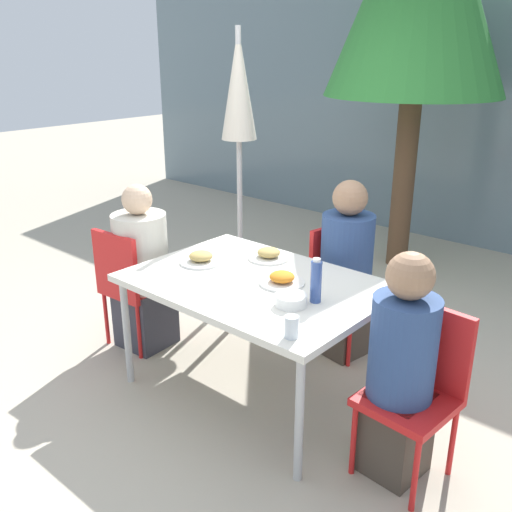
{
  "coord_description": "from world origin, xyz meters",
  "views": [
    {
      "loc": [
        1.99,
        -2.28,
        2.0
      ],
      "look_at": [
        0.0,
        0.0,
        0.88
      ],
      "focal_mm": 40.0,
      "sensor_mm": 36.0,
      "label": 1
    }
  ],
  "objects_px": {
    "person_right": "(401,373)",
    "drinking_cup": "(291,327)",
    "person_far": "(346,274)",
    "salad_bowl": "(291,300)",
    "bottle": "(316,281)",
    "chair_far": "(341,279)",
    "chair_left": "(129,280)",
    "person_left": "(142,273)",
    "closed_umbrella": "(239,109)",
    "chair_right": "(418,381)"
  },
  "relations": [
    {
      "from": "person_far",
      "to": "bottle",
      "type": "bearing_deg",
      "value": 30.64
    },
    {
      "from": "salad_bowl",
      "to": "chair_right",
      "type": "bearing_deg",
      "value": 10.73
    },
    {
      "from": "chair_far",
      "to": "bottle",
      "type": "distance_m",
      "value": 0.98
    },
    {
      "from": "person_far",
      "to": "salad_bowl",
      "type": "height_order",
      "value": "person_far"
    },
    {
      "from": "bottle",
      "to": "person_far",
      "type": "bearing_deg",
      "value": 110.98
    },
    {
      "from": "person_right",
      "to": "person_left",
      "type": "bearing_deg",
      "value": 4.3
    },
    {
      "from": "person_far",
      "to": "drinking_cup",
      "type": "distance_m",
      "value": 1.26
    },
    {
      "from": "bottle",
      "to": "drinking_cup",
      "type": "distance_m",
      "value": 0.42
    },
    {
      "from": "person_right",
      "to": "chair_far",
      "type": "distance_m",
      "value": 1.28
    },
    {
      "from": "chair_right",
      "to": "chair_far",
      "type": "height_order",
      "value": "same"
    },
    {
      "from": "person_left",
      "to": "chair_far",
      "type": "xyz_separation_m",
      "value": [
        1.03,
        0.89,
        -0.04
      ]
    },
    {
      "from": "chair_left",
      "to": "person_left",
      "type": "bearing_deg",
      "value": 58.12
    },
    {
      "from": "chair_right",
      "to": "chair_far",
      "type": "distance_m",
      "value": 1.27
    },
    {
      "from": "person_right",
      "to": "bottle",
      "type": "xyz_separation_m",
      "value": [
        -0.55,
        0.07,
        0.29
      ]
    },
    {
      "from": "chair_left",
      "to": "person_right",
      "type": "distance_m",
      "value": 1.99
    },
    {
      "from": "bottle",
      "to": "salad_bowl",
      "type": "height_order",
      "value": "bottle"
    },
    {
      "from": "person_far",
      "to": "person_left",
      "type": "bearing_deg",
      "value": -43.46
    },
    {
      "from": "person_far",
      "to": "chair_right",
      "type": "bearing_deg",
      "value": 59.38
    },
    {
      "from": "closed_umbrella",
      "to": "person_right",
      "type": "bearing_deg",
      "value": -28.56
    },
    {
      "from": "person_far",
      "to": "salad_bowl",
      "type": "bearing_deg",
      "value": 23.9
    },
    {
      "from": "person_left",
      "to": "person_right",
      "type": "xyz_separation_m",
      "value": [
        1.94,
        -0.01,
        0.02
      ]
    },
    {
      "from": "chair_left",
      "to": "person_left",
      "type": "distance_m",
      "value": 0.1
    },
    {
      "from": "chair_left",
      "to": "chair_far",
      "type": "height_order",
      "value": "same"
    },
    {
      "from": "person_left",
      "to": "person_right",
      "type": "relative_size",
      "value": 1.0
    },
    {
      "from": "person_right",
      "to": "chair_far",
      "type": "relative_size",
      "value": 1.35
    },
    {
      "from": "person_right",
      "to": "closed_umbrella",
      "type": "relative_size",
      "value": 0.54
    },
    {
      "from": "person_far",
      "to": "closed_umbrella",
      "type": "xyz_separation_m",
      "value": [
        -1.21,
        0.28,
        0.97
      ]
    },
    {
      "from": "chair_right",
      "to": "salad_bowl",
      "type": "xyz_separation_m",
      "value": [
        -0.67,
        -0.13,
        0.26
      ]
    },
    {
      "from": "person_far",
      "to": "closed_umbrella",
      "type": "height_order",
      "value": "closed_umbrella"
    },
    {
      "from": "person_far",
      "to": "drinking_cup",
      "type": "relative_size",
      "value": 11.34
    },
    {
      "from": "person_right",
      "to": "drinking_cup",
      "type": "distance_m",
      "value": 0.57
    },
    {
      "from": "person_right",
      "to": "chair_far",
      "type": "xyz_separation_m",
      "value": [
        -0.91,
        0.9,
        -0.06
      ]
    },
    {
      "from": "person_far",
      "to": "drinking_cup",
      "type": "xyz_separation_m",
      "value": [
        0.44,
        -1.16,
        0.21
      ]
    },
    {
      "from": "drinking_cup",
      "to": "person_left",
      "type": "bearing_deg",
      "value": 167.7
    },
    {
      "from": "person_left",
      "to": "salad_bowl",
      "type": "bearing_deg",
      "value": -6.69
    },
    {
      "from": "chair_right",
      "to": "closed_umbrella",
      "type": "relative_size",
      "value": 0.4
    },
    {
      "from": "bottle",
      "to": "person_right",
      "type": "bearing_deg",
      "value": -7.09
    },
    {
      "from": "person_right",
      "to": "bottle",
      "type": "bearing_deg",
      "value": -2.45
    },
    {
      "from": "chair_right",
      "to": "closed_umbrella",
      "type": "distance_m",
      "value": 2.57
    },
    {
      "from": "chair_far",
      "to": "salad_bowl",
      "type": "xyz_separation_m",
      "value": [
        0.3,
        -0.95,
        0.26
      ]
    },
    {
      "from": "chair_far",
      "to": "person_far",
      "type": "height_order",
      "value": "person_far"
    },
    {
      "from": "salad_bowl",
      "to": "drinking_cup",
      "type": "bearing_deg",
      "value": -51.94
    },
    {
      "from": "chair_far",
      "to": "closed_umbrella",
      "type": "height_order",
      "value": "closed_umbrella"
    },
    {
      "from": "person_far",
      "to": "bottle",
      "type": "distance_m",
      "value": 0.87
    },
    {
      "from": "chair_far",
      "to": "person_far",
      "type": "xyz_separation_m",
      "value": [
        0.07,
        -0.06,
        0.07
      ]
    },
    {
      "from": "chair_left",
      "to": "bottle",
      "type": "relative_size",
      "value": 3.52
    },
    {
      "from": "person_far",
      "to": "salad_bowl",
      "type": "relative_size",
      "value": 7.23
    },
    {
      "from": "chair_far",
      "to": "salad_bowl",
      "type": "bearing_deg",
      "value": 26.96
    },
    {
      "from": "person_left",
      "to": "bottle",
      "type": "xyz_separation_m",
      "value": [
        1.4,
        0.06,
        0.31
      ]
    },
    {
      "from": "bottle",
      "to": "salad_bowl",
      "type": "distance_m",
      "value": 0.16
    }
  ]
}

